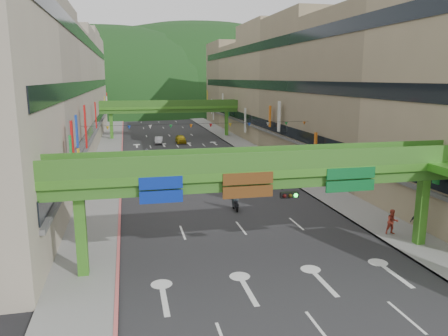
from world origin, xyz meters
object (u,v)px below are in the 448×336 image
(car_silver, at_px, (159,140))
(pedestrian_red, at_px, (392,224))
(overpass_near, at_px, (285,181))
(scooter_rider_mid, at_px, (206,160))
(scooter_rider_near, at_px, (235,199))
(car_yellow, at_px, (181,139))

(car_silver, relative_size, pedestrian_red, 2.03)
(overpass_near, bearing_deg, scooter_rider_mid, 89.23)
(scooter_rider_near, bearing_deg, overpass_near, -88.67)
(scooter_rider_mid, distance_m, car_silver, 22.98)
(car_silver, height_order, pedestrian_red, pedestrian_red)
(scooter_rider_near, distance_m, scooter_rider_mid, 18.09)
(overpass_near, relative_size, scooter_rider_near, 12.93)
(overpass_near, height_order, scooter_rider_near, overpass_near)
(scooter_rider_mid, height_order, pedestrian_red, scooter_rider_mid)
(car_yellow, bearing_deg, car_silver, -177.15)
(scooter_rider_mid, bearing_deg, scooter_rider_near, -92.07)
(scooter_rider_mid, xyz_separation_m, car_yellow, (-0.36, 22.75, -0.34))
(overpass_near, distance_m, pedestrian_red, 10.58)
(pedestrian_red, bearing_deg, scooter_rider_near, 145.14)
(scooter_rider_near, bearing_deg, car_silver, 94.94)
(overpass_near, xyz_separation_m, pedestrian_red, (9.31, 2.62, -4.28))
(pedestrian_red, bearing_deg, car_yellow, 107.55)
(car_yellow, height_order, pedestrian_red, pedestrian_red)
(scooter_rider_mid, bearing_deg, pedestrian_red, -71.49)
(car_silver, bearing_deg, overpass_near, -78.97)
(car_silver, bearing_deg, pedestrian_red, -68.25)
(scooter_rider_near, bearing_deg, scooter_rider_mid, 87.93)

